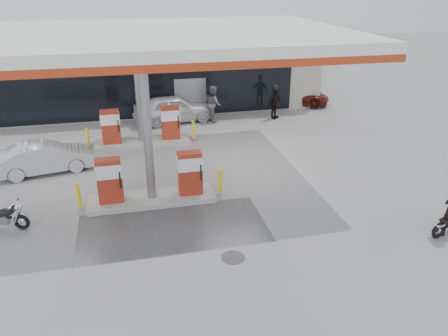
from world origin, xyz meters
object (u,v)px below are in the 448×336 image
object	(u,v)px
hatchback_silver	(45,158)
biker_walking	(275,103)
parked_car_left	(15,107)
parked_car_right	(295,95)
attendant	(213,104)
pump_island_near	(151,184)
pump_island_far	(142,130)
parked_motorcycle	(3,218)
sedan_white	(174,109)

from	to	relation	value
hatchback_silver	biker_walking	world-z (taller)	biker_walking
parked_car_left	parked_car_right	xyz separation A→B (m)	(16.56, -0.98, -0.04)
attendant	biker_walking	size ratio (longest dim) A/B	1.10
hatchback_silver	parked_car_left	xyz separation A→B (m)	(-2.77, 8.40, -0.01)
parked_car_right	pump_island_near	bearing A→B (deg)	160.29
pump_island_near	pump_island_far	bearing A→B (deg)	90.00
parked_motorcycle	attendant	size ratio (longest dim) A/B	0.86
biker_walking	attendant	bearing A→B (deg)	140.99
parked_motorcycle	hatchback_silver	world-z (taller)	hatchback_silver
attendant	parked_car_right	bearing A→B (deg)	-76.01
parked_motorcycle	sedan_white	size ratio (longest dim) A/B	0.39
hatchback_silver	attendant	bearing A→B (deg)	-68.68
pump_island_near	attendant	size ratio (longest dim) A/B	2.57
hatchback_silver	parked_car_left	size ratio (longest dim) A/B	0.89
pump_island_near	parked_motorcycle	size ratio (longest dim) A/B	3.00
parked_car_left	parked_car_right	bearing A→B (deg)	-94.51
pump_island_far	attendant	world-z (taller)	attendant
parked_car_right	sedan_white	bearing A→B (deg)	124.90
pump_island_far	biker_walking	world-z (taller)	biker_walking
parked_motorcycle	sedan_white	world-z (taller)	sedan_white
parked_car_left	pump_island_near	bearing A→B (deg)	-151.57
pump_island_far	biker_walking	bearing A→B (deg)	18.44
sedan_white	parked_car_left	world-z (taller)	sedan_white
sedan_white	parked_car_right	xyz separation A→B (m)	(7.83, 1.82, -0.16)
parked_car_left	biker_walking	bearing A→B (deg)	-104.74
pump_island_near	biker_walking	world-z (taller)	biker_walking
pump_island_near	parked_car_right	world-z (taller)	pump_island_near
sedan_white	hatchback_silver	bearing A→B (deg)	124.08
parked_motorcycle	hatchback_silver	distance (m)	4.47
parked_motorcycle	parked_car_left	xyz separation A→B (m)	(-2.05, 12.81, 0.23)
pump_island_near	biker_walking	distance (m)	11.39
sedan_white	attendant	xyz separation A→B (m)	(2.16, -0.40, 0.25)
parked_motorcycle	hatchback_silver	xyz separation A→B (m)	(0.72, 4.41, 0.23)
parked_motorcycle	biker_walking	distance (m)	15.45
hatchback_silver	parked_car_left	bearing A→B (deg)	6.95
sedan_white	pump_island_near	bearing A→B (deg)	159.02
sedan_white	parked_car_right	distance (m)	8.04
hatchback_silver	pump_island_far	bearing A→B (deg)	-70.53
pump_island_near	parked_car_left	bearing A→B (deg)	119.54
hatchback_silver	biker_walking	bearing A→B (deg)	-78.29
sedan_white	attendant	world-z (taller)	attendant
pump_island_far	hatchback_silver	xyz separation A→B (m)	(-4.03, -2.40, -0.08)
pump_island_far	parked_car_right	xyz separation A→B (m)	(9.76, 5.02, -0.12)
hatchback_silver	parked_motorcycle	bearing A→B (deg)	159.40
sedan_white	biker_walking	xyz separation A→B (m)	(5.62, -0.68, 0.16)
parked_motorcycle	hatchback_silver	size ratio (longest dim) A/B	0.45
parked_motorcycle	parked_car_left	world-z (taller)	parked_car_left
pump_island_far	parked_motorcycle	size ratio (longest dim) A/B	3.00
pump_island_far	biker_walking	xyz separation A→B (m)	(7.55, 2.52, 0.19)
parked_car_right	biker_walking	bearing A→B (deg)	160.34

